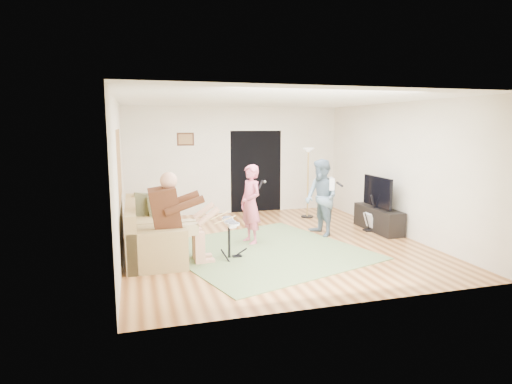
# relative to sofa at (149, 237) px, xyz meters

# --- Properties ---
(floor) EXTENTS (6.00, 6.00, 0.00)m
(floor) POSITION_rel_sofa_xyz_m (2.30, 0.09, -0.31)
(floor) COLOR brown
(floor) RESTS_ON ground
(walls) EXTENTS (5.50, 6.00, 2.70)m
(walls) POSITION_rel_sofa_xyz_m (2.30, 0.09, 1.04)
(walls) COLOR silver
(walls) RESTS_ON floor
(ceiling) EXTENTS (6.00, 6.00, 0.00)m
(ceiling) POSITION_rel_sofa_xyz_m (2.30, 0.09, 2.39)
(ceiling) COLOR white
(ceiling) RESTS_ON walls
(window_blinds) EXTENTS (0.00, 2.05, 2.05)m
(window_blinds) POSITION_rel_sofa_xyz_m (-0.44, 0.29, 1.24)
(window_blinds) COLOR #9C6630
(window_blinds) RESTS_ON walls
(doorway) EXTENTS (2.10, 0.00, 2.10)m
(doorway) POSITION_rel_sofa_xyz_m (2.85, 3.08, 0.74)
(doorway) COLOR black
(doorway) RESTS_ON walls
(picture_frame) EXTENTS (0.42, 0.03, 0.32)m
(picture_frame) POSITION_rel_sofa_xyz_m (1.05, 3.08, 1.59)
(picture_frame) COLOR #3F2314
(picture_frame) RESTS_ON walls
(area_rug) EXTENTS (3.95, 3.99, 0.02)m
(area_rug) POSITION_rel_sofa_xyz_m (2.00, -0.42, -0.30)
(area_rug) COLOR #5C7446
(area_rug) RESTS_ON floor
(sofa) EXTENTS (0.93, 2.27, 0.92)m
(sofa) POSITION_rel_sofa_xyz_m (0.00, 0.00, 0.00)
(sofa) COLOR #9F844F
(sofa) RESTS_ON floor
(drummer) EXTENTS (0.98, 0.55, 1.51)m
(drummer) POSITION_rel_sofa_xyz_m (0.45, -0.65, 0.28)
(drummer) COLOR #492514
(drummer) RESTS_ON sofa
(drum_kit) EXTENTS (0.37, 0.66, 0.68)m
(drum_kit) POSITION_rel_sofa_xyz_m (1.30, -0.65, -0.01)
(drum_kit) COLOR black
(drum_kit) RESTS_ON floor
(singer) EXTENTS (0.50, 0.63, 1.51)m
(singer) POSITION_rel_sofa_xyz_m (1.91, 0.17, 0.45)
(singer) COLOR #D15A76
(singer) RESTS_ON floor
(microphone) EXTENTS (0.06, 0.06, 0.24)m
(microphone) POSITION_rel_sofa_xyz_m (2.11, 0.17, 0.82)
(microphone) COLOR black
(microphone) RESTS_ON singer
(guitarist) EXTENTS (0.69, 0.83, 1.57)m
(guitarist) POSITION_rel_sofa_xyz_m (3.44, 0.33, 0.48)
(guitarist) COLOR slate
(guitarist) RESTS_ON floor
(guitar_held) EXTENTS (0.28, 0.61, 0.26)m
(guitar_held) POSITION_rel_sofa_xyz_m (3.64, 0.33, 0.76)
(guitar_held) COLOR white
(guitar_held) RESTS_ON guitarist
(guitar_spare) EXTENTS (0.28, 0.25, 0.78)m
(guitar_spare) POSITION_rel_sofa_xyz_m (4.60, 0.38, -0.08)
(guitar_spare) COLOR black
(guitar_spare) RESTS_ON floor
(torchiere_lamp) EXTENTS (0.30, 0.30, 1.70)m
(torchiere_lamp) POSITION_rel_sofa_xyz_m (3.86, 2.03, 0.86)
(torchiere_lamp) COLOR black
(torchiere_lamp) RESTS_ON floor
(dining_chair) EXTENTS (0.45, 0.47, 0.91)m
(dining_chair) POSITION_rel_sofa_xyz_m (0.43, 1.75, 0.02)
(dining_chair) COLOR #CFB287
(dining_chair) RESTS_ON floor
(tv_cabinet) EXTENTS (0.40, 1.40, 0.50)m
(tv_cabinet) POSITION_rel_sofa_xyz_m (4.80, 0.36, -0.06)
(tv_cabinet) COLOR black
(tv_cabinet) RESTS_ON floor
(television) EXTENTS (0.06, 1.01, 0.64)m
(television) POSITION_rel_sofa_xyz_m (4.75, 0.36, 0.54)
(television) COLOR black
(television) RESTS_ON tv_cabinet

